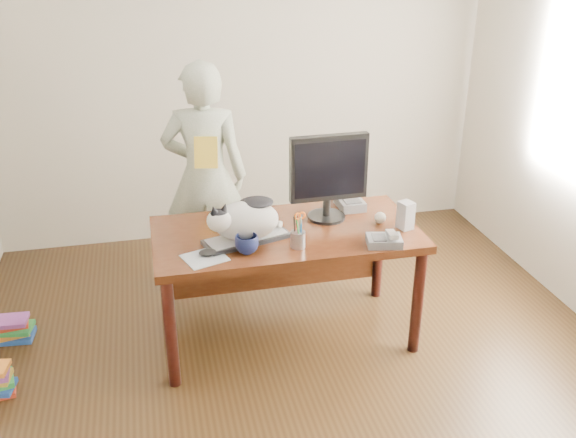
# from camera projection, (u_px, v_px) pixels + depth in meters

# --- Properties ---
(room) EXTENTS (4.50, 4.50, 4.50)m
(room) POSITION_uv_depth(u_px,v_px,m) (313.00, 171.00, 3.09)
(room) COLOR black
(room) RESTS_ON ground
(desk) EXTENTS (1.60, 0.80, 0.75)m
(desk) POSITION_uv_depth(u_px,v_px,m) (283.00, 247.00, 4.00)
(desk) COLOR black
(desk) RESTS_ON ground
(keyboard) EXTENTS (0.54, 0.33, 0.03)m
(keyboard) POSITION_uv_depth(u_px,v_px,m) (247.00, 238.00, 3.74)
(keyboard) COLOR black
(keyboard) RESTS_ON desk
(cat) EXTENTS (0.48, 0.34, 0.28)m
(cat) POSITION_uv_depth(u_px,v_px,m) (244.00, 219.00, 3.68)
(cat) COLOR silver
(cat) RESTS_ON keyboard
(monitor) EXTENTS (0.49, 0.24, 0.55)m
(monitor) POSITION_uv_depth(u_px,v_px,m) (329.00, 173.00, 3.90)
(monitor) COLOR black
(monitor) RESTS_ON desk
(pen_cup) EXTENTS (0.10, 0.10, 0.22)m
(pen_cup) POSITION_uv_depth(u_px,v_px,m) (298.00, 237.00, 3.65)
(pen_cup) COLOR gray
(pen_cup) RESTS_ON desk
(mousepad) EXTENTS (0.28, 0.26, 0.01)m
(mousepad) POSITION_uv_depth(u_px,v_px,m) (205.00, 258.00, 3.55)
(mousepad) COLOR silver
(mousepad) RESTS_ON desk
(mouse) EXTENTS (0.12, 0.09, 0.04)m
(mouse) POSITION_uv_depth(u_px,v_px,m) (208.00, 252.00, 3.56)
(mouse) COLOR black
(mouse) RESTS_ON mousepad
(coffee_mug) EXTENTS (0.19, 0.19, 0.11)m
(coffee_mug) POSITION_uv_depth(u_px,v_px,m) (247.00, 244.00, 3.59)
(coffee_mug) COLOR black
(coffee_mug) RESTS_ON desk
(phone) EXTENTS (0.22, 0.18, 0.09)m
(phone) POSITION_uv_depth(u_px,v_px,m) (385.00, 240.00, 3.69)
(phone) COLOR slate
(phone) RESTS_ON desk
(speaker) EXTENTS (0.10, 0.10, 0.17)m
(speaker) POSITION_uv_depth(u_px,v_px,m) (406.00, 215.00, 3.87)
(speaker) COLOR #9C9C9F
(speaker) RESTS_ON desk
(baseball) EXTENTS (0.07, 0.07, 0.07)m
(baseball) POSITION_uv_depth(u_px,v_px,m) (380.00, 218.00, 3.96)
(baseball) COLOR silver
(baseball) RESTS_ON desk
(book_stack) EXTENTS (0.22, 0.18, 0.08)m
(book_stack) POSITION_uv_depth(u_px,v_px,m) (243.00, 213.00, 4.03)
(book_stack) COLOR #481713
(book_stack) RESTS_ON desk
(calculator) EXTENTS (0.16, 0.21, 0.06)m
(calculator) POSITION_uv_depth(u_px,v_px,m) (350.00, 203.00, 4.18)
(calculator) COLOR slate
(calculator) RESTS_ON desk
(person) EXTENTS (0.67, 0.51, 1.64)m
(person) POSITION_uv_depth(u_px,v_px,m) (205.00, 176.00, 4.53)
(person) COLOR silver
(person) RESTS_ON ground
(held_book) EXTENTS (0.17, 0.12, 0.22)m
(held_book) POSITION_uv_depth(u_px,v_px,m) (206.00, 152.00, 4.28)
(held_book) COLOR gold
(held_book) RESTS_ON person
(book_pile_b) EXTENTS (0.26, 0.20, 0.15)m
(book_pile_b) POSITION_uv_depth(u_px,v_px,m) (13.00, 329.00, 4.11)
(book_pile_b) COLOR navy
(book_pile_b) RESTS_ON ground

